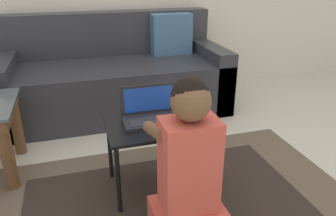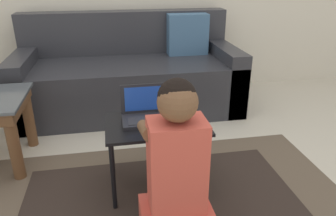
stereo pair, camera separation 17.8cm
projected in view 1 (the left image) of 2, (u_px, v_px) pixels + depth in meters
The scene contains 7 objects.
ground_plane at pixel (190, 195), 1.82m from camera, with size 16.00×16.00×0.00m, color beige.
area_rug at pixel (169, 209), 1.71m from camera, with size 2.05×1.32×0.01m.
couch at pixel (116, 78), 2.84m from camera, with size 1.86×0.83×0.81m.
laptop_desk at pixel (158, 132), 1.76m from camera, with size 0.54×0.36×0.40m.
laptop at pixel (152, 115), 1.76m from camera, with size 0.31×0.18×0.19m.
computer_mouse at pixel (197, 119), 1.75m from camera, with size 0.06×0.10×0.04m.
person_seated at pixel (188, 175), 1.40m from camera, with size 0.31×0.40×0.79m.
Camera 1 is at (-0.54, -1.39, 1.17)m, focal length 35.00 mm.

